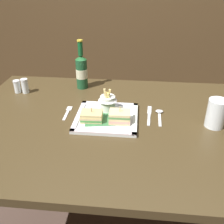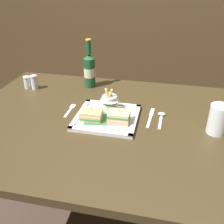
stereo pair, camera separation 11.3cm
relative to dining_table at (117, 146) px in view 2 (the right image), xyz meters
The scene contains 12 objects.
dining_table is the anchor object (origin of this frame).
square_plate 0.15m from the dining_table, 168.06° to the left, with size 0.27×0.27×0.02m.
sandwich_half_left 0.20m from the dining_table, 168.48° to the right, with size 0.09×0.07×0.06m.
sandwich_half_right 0.17m from the dining_table, 62.30° to the right, with size 0.09×0.07×0.07m.
fries_cup 0.22m from the dining_table, 124.74° to the left, with size 0.09×0.09×0.12m.
beer_bottle 0.47m from the dining_table, 123.41° to the left, with size 0.06×0.06×0.27m.
water_glass 0.45m from the dining_table, ahead, with size 0.08×0.08×0.12m.
fork 0.28m from the dining_table, 167.63° to the left, with size 0.02×0.13×0.00m.
knife 0.21m from the dining_table, 25.98° to the left, with size 0.02×0.18×0.00m.
spoon 0.25m from the dining_table, 22.10° to the left, with size 0.04×0.14×0.01m.
salt_shaker 0.63m from the dining_table, 156.51° to the left, with size 0.04×0.04×0.07m.
pepper_shaker 0.59m from the dining_table, 154.77° to the left, with size 0.04×0.04×0.08m.
Camera 2 is at (0.19, -0.96, 1.37)m, focal length 41.69 mm.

